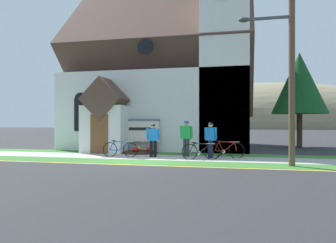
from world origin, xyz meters
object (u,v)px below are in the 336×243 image
object	(u,v)px
bicycle_yellow	(201,151)
roadside_conifer	(299,83)
cyclist_in_yellow_jersey	(211,137)
cyclist_in_orange_jersey	(153,138)
bicycle_blue	(120,149)
church_sign	(142,131)
utility_pole	(289,49)
cyclist_in_blue_jersey	(186,135)
bicycle_orange	(225,150)

from	to	relation	value
bicycle_yellow	roadside_conifer	xyz separation A→B (m)	(5.50, 8.51, 3.90)
cyclist_in_yellow_jersey	cyclist_in_orange_jersey	bearing A→B (deg)	-176.11
bicycle_blue	roadside_conifer	xyz separation A→B (m)	(9.46, 8.29, 3.90)
bicycle_blue	cyclist_in_orange_jersey	xyz separation A→B (m)	(1.61, 0.23, 0.55)
church_sign	utility_pole	world-z (taller)	utility_pole
bicycle_blue	cyclist_in_blue_jersey	xyz separation A→B (m)	(3.12, 0.84, 0.66)
cyclist_in_yellow_jersey	roadside_conifer	world-z (taller)	roadside_conifer
bicycle_blue	cyclist_in_yellow_jersey	size ratio (longest dim) A/B	1.04
cyclist_in_orange_jersey	bicycle_yellow	bearing A→B (deg)	-10.63
bicycle_orange	cyclist_in_yellow_jersey	size ratio (longest dim) A/B	1.04
bicycle_blue	cyclist_in_yellow_jersey	xyz separation A→B (m)	(4.35, 0.41, 0.61)
bicycle_blue	bicycle_yellow	distance (m)	3.97
church_sign	bicycle_blue	xyz separation A→B (m)	(-0.36, -2.44, -0.82)
bicycle_blue	cyclist_in_orange_jersey	size ratio (longest dim) A/B	1.09
church_sign	cyclist_in_blue_jersey	xyz separation A→B (m)	(2.77, -1.60, -0.15)
church_sign	bicycle_yellow	distance (m)	4.56
cyclist_in_yellow_jersey	utility_pole	distance (m)	5.20
bicycle_orange	cyclist_in_orange_jersey	xyz separation A→B (m)	(-3.42, -0.45, 0.55)
cyclist_in_orange_jersey	utility_pole	bearing A→B (deg)	-17.11
bicycle_yellow	bicycle_blue	bearing A→B (deg)	176.86
roadside_conifer	cyclist_in_orange_jersey	bearing A→B (deg)	-134.26
bicycle_orange	utility_pole	world-z (taller)	utility_pole
utility_pole	roadside_conifer	distance (m)	10.08
bicycle_orange	cyclist_in_yellow_jersey	world-z (taller)	cyclist_in_yellow_jersey
church_sign	bicycle_blue	world-z (taller)	church_sign
bicycle_blue	utility_pole	world-z (taller)	utility_pole
church_sign	cyclist_in_yellow_jersey	bearing A→B (deg)	-26.91
bicycle_orange	church_sign	bearing A→B (deg)	159.32
cyclist_in_blue_jersey	utility_pole	distance (m)	6.16
church_sign	cyclist_in_blue_jersey	distance (m)	3.20
utility_pole	roadside_conifer	bearing A→B (deg)	79.19
church_sign	cyclist_in_blue_jersey	bearing A→B (deg)	-30.05
cyclist_in_yellow_jersey	bicycle_yellow	bearing A→B (deg)	-121.48
church_sign	cyclist_in_yellow_jersey	world-z (taller)	church_sign
bicycle_yellow	cyclist_in_blue_jersey	xyz separation A→B (m)	(-0.84, 1.06, 0.67)
church_sign	bicycle_orange	xyz separation A→B (m)	(4.67, -1.76, -0.81)
bicycle_blue	bicycle_yellow	xyz separation A→B (m)	(3.97, -0.22, -0.00)
bicycle_orange	cyclist_in_yellow_jersey	bearing A→B (deg)	-158.27
cyclist_in_orange_jersey	roadside_conifer	bearing A→B (deg)	45.74
bicycle_blue	cyclist_in_orange_jersey	distance (m)	1.71
bicycle_yellow	cyclist_in_orange_jersey	size ratio (longest dim) A/B	1.05
cyclist_in_orange_jersey	utility_pole	world-z (taller)	utility_pole
roadside_conifer	bicycle_orange	bearing A→B (deg)	-120.26
bicycle_yellow	cyclist_in_yellow_jersey	bearing A→B (deg)	58.52
bicycle_orange	bicycle_blue	world-z (taller)	bicycle_orange
bicycle_yellow	cyclist_in_orange_jersey	world-z (taller)	cyclist_in_orange_jersey
church_sign	utility_pole	size ratio (longest dim) A/B	0.25
cyclist_in_yellow_jersey	utility_pole	xyz separation A→B (m)	(3.22, -2.02, 3.54)
cyclist_in_orange_jersey	utility_pole	distance (m)	7.21
bicycle_blue	utility_pole	distance (m)	8.78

